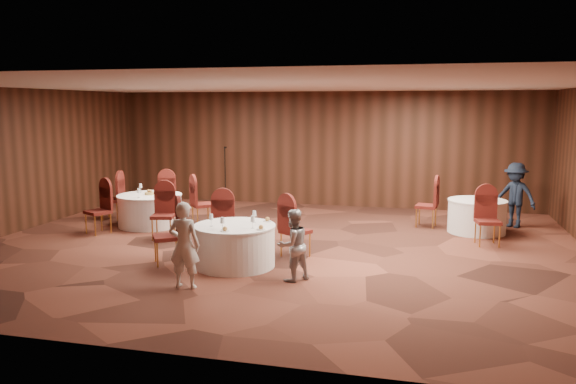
% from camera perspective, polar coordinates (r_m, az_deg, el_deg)
% --- Properties ---
extents(ground, '(12.00, 12.00, 0.00)m').
position_cam_1_polar(ground, '(11.29, -1.24, -5.64)').
color(ground, black).
rests_on(ground, ground).
extents(room_shell, '(12.00, 12.00, 12.00)m').
position_cam_1_polar(room_shell, '(10.97, -1.27, 4.35)').
color(room_shell, silver).
rests_on(room_shell, ground).
extents(table_main, '(1.44, 1.44, 0.74)m').
position_cam_1_polar(table_main, '(9.98, -5.43, -5.40)').
color(table_main, silver).
rests_on(table_main, ground).
extents(table_left, '(1.50, 1.50, 0.74)m').
position_cam_1_polar(table_left, '(13.61, -13.83, -1.79)').
color(table_left, silver).
rests_on(table_left, ground).
extents(table_right, '(1.28, 1.28, 0.74)m').
position_cam_1_polar(table_right, '(13.20, 18.63, -2.32)').
color(table_right, silver).
rests_on(table_right, ground).
extents(chairs_main, '(2.85, 2.06, 1.00)m').
position_cam_1_polar(chairs_main, '(10.64, -5.92, -3.81)').
color(chairs_main, '#420F0D').
rests_on(chairs_main, ground).
extents(chairs_left, '(3.10, 3.02, 1.00)m').
position_cam_1_polar(chairs_left, '(13.58, -13.88, -1.28)').
color(chairs_left, '#420F0D').
rests_on(chairs_left, ground).
extents(chairs_right, '(1.81, 2.11, 1.00)m').
position_cam_1_polar(chairs_right, '(12.74, 16.60, -2.04)').
color(chairs_right, '#420F0D').
rests_on(chairs_right, ground).
extents(tabletop_main, '(1.03, 1.09, 0.22)m').
position_cam_1_polar(tabletop_main, '(9.69, -4.57, -3.01)').
color(tabletop_main, silver).
rests_on(tabletop_main, table_main).
extents(tabletop_left, '(0.88, 0.79, 0.22)m').
position_cam_1_polar(tabletop_left, '(13.53, -13.88, 0.07)').
color(tabletop_left, silver).
rests_on(tabletop_left, table_left).
extents(tabletop_right, '(0.08, 0.08, 0.22)m').
position_cam_1_polar(tabletop_right, '(12.93, 19.71, -0.24)').
color(tabletop_right, silver).
rests_on(tabletop_right, table_right).
extents(mic_stand, '(0.24, 0.24, 1.69)m').
position_cam_1_polar(mic_stand, '(15.73, -6.37, 0.28)').
color(mic_stand, black).
rests_on(mic_stand, ground).
extents(woman_a, '(0.51, 0.34, 1.36)m').
position_cam_1_polar(woman_a, '(8.84, -10.50, -5.32)').
color(woman_a, silver).
rests_on(woman_a, ground).
extents(woman_b, '(0.71, 0.72, 1.17)m').
position_cam_1_polar(woman_b, '(9.07, 0.49, -5.42)').
color(woman_b, '#A5A6AA').
rests_on(woman_b, ground).
extents(man_c, '(1.12, 0.98, 1.51)m').
position_cam_1_polar(man_c, '(14.01, 22.07, -0.31)').
color(man_c, black).
rests_on(man_c, ground).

